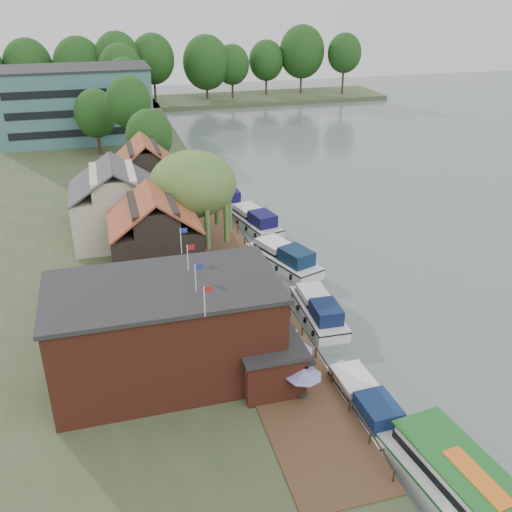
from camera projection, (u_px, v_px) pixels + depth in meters
ground at (368, 344)px, 45.55m from camera, size 260.00×260.00×0.00m
land_bank at (13, 218)px, 68.47m from camera, size 50.00×140.00×1.00m
quay_deck at (241, 287)px, 51.84m from camera, size 6.00×50.00×0.10m
quay_rail at (268, 276)px, 52.73m from camera, size 0.20×49.00×1.00m
pub at (195, 327)px, 39.29m from camera, size 20.00×11.00×7.30m
hotel_block at (76, 104)px, 97.87m from camera, size 25.40×12.40×12.30m
cottage_a at (155, 236)px, 51.80m from camera, size 8.60×7.60×8.50m
cottage_b at (115, 202)px, 59.75m from camera, size 9.60×8.60×8.50m
cottage_c at (145, 174)px, 68.52m from camera, size 7.60×7.60×8.50m
willow at (194, 203)px, 56.80m from camera, size 8.60×8.60×10.43m
umbrella_0 at (303, 384)px, 37.46m from camera, size 2.45×2.45×2.38m
umbrella_1 at (298, 358)px, 40.01m from camera, size 2.19×2.19×2.38m
umbrella_2 at (285, 340)px, 42.07m from camera, size 1.97×1.97×2.38m
umbrella_3 at (274, 325)px, 43.81m from camera, size 2.38×2.38×2.38m
umbrella_4 at (263, 299)px, 47.48m from camera, size 2.37×2.37×2.38m
umbrella_5 at (261, 287)px, 49.28m from camera, size 1.98×1.98×2.38m
cruiser_0 at (364, 399)px, 37.74m from camera, size 3.57×9.93×2.37m
cruiser_1 at (319, 307)px, 48.50m from camera, size 3.48×9.75×2.33m
cruiser_2 at (284, 255)px, 57.45m from camera, size 6.74×11.04×2.57m
cruiser_3 at (254, 218)px, 66.43m from camera, size 5.53×10.80×2.52m
cruiser_4 at (226, 194)px, 73.98m from camera, size 3.63×10.17×2.44m
tour_boat at (482, 508)px, 29.48m from camera, size 5.80×14.74×3.13m
swan at (433, 473)px, 33.31m from camera, size 0.44×0.44×0.44m
bank_tree_0 at (150, 149)px, 75.40m from camera, size 6.13×6.13×10.35m
bank_tree_1 at (130, 122)px, 82.75m from camera, size 6.47×6.47×13.29m
bank_tree_2 at (96, 122)px, 89.77m from camera, size 6.60×6.60×10.30m
bank_tree_3 at (126, 91)px, 108.35m from camera, size 7.83×7.83×12.55m
bank_tree_4 at (122, 82)px, 111.81m from camera, size 8.34×8.34×14.57m
bank_tree_5 at (125, 82)px, 121.20m from camera, size 8.29×8.29×11.70m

